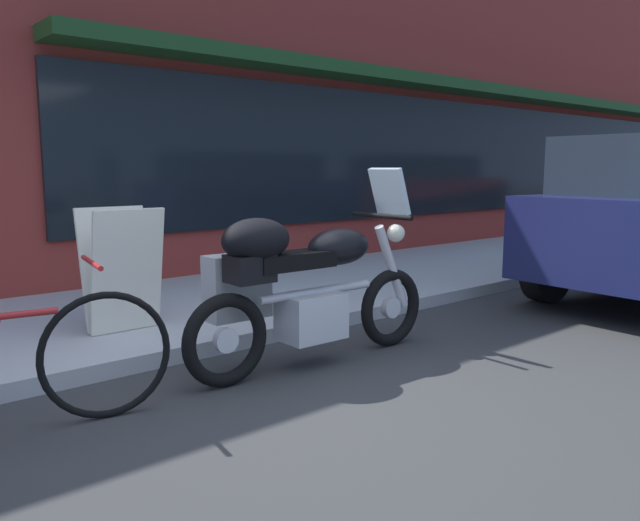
# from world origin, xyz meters

# --- Properties ---
(ground_plane) EXTENTS (80.00, 80.00, 0.00)m
(ground_plane) POSITION_xyz_m (0.00, 0.00, 0.00)
(ground_plane) COLOR #353535
(storefront_building) EXTENTS (24.74, 0.90, 5.58)m
(storefront_building) POSITION_xyz_m (8.37, 3.95, 2.74)
(storefront_building) COLOR maroon
(storefront_building) RESTS_ON ground_plane
(sidewalk_curb) EXTENTS (30.00, 2.63, 0.12)m
(sidewalk_curb) POSITION_xyz_m (9.00, 2.48, 0.06)
(sidewalk_curb) COLOR #B4B4B4
(sidewalk_curb) RESTS_ON ground_plane
(touring_motorcycle) EXTENTS (2.08, 0.71, 1.38)m
(touring_motorcycle) POSITION_xyz_m (0.38, 0.58, 0.59)
(touring_motorcycle) COLOR black
(touring_motorcycle) RESTS_ON ground_plane
(parked_bicycle) EXTENTS (1.72, 0.50, 0.95)m
(parked_bicycle) POSITION_xyz_m (-1.50, 0.66, 0.39)
(parked_bicycle) COLOR black
(parked_bicycle) RESTS_ON ground_plane
(sandwich_board_sign) EXTENTS (0.55, 0.42, 0.95)m
(sandwich_board_sign) POSITION_xyz_m (-0.32, 1.88, 0.60)
(sandwich_board_sign) COLOR silver
(sandwich_board_sign) RESTS_ON sidewalk_curb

